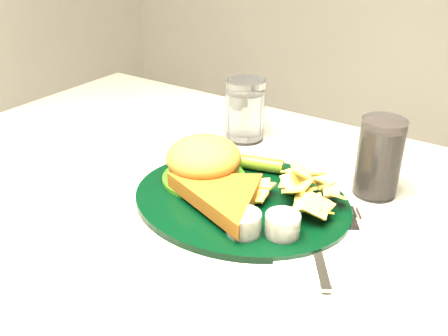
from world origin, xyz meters
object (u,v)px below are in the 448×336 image
(water_glass, at_px, (245,110))
(cola_glass, at_px, (379,158))
(fork_napkin, at_px, (321,250))
(dinner_plate, at_px, (241,182))

(water_glass, distance_m, cola_glass, 0.30)
(fork_napkin, bearing_deg, water_glass, 104.16)
(dinner_plate, xyz_separation_m, fork_napkin, (0.16, -0.05, -0.03))
(fork_napkin, bearing_deg, dinner_plate, 129.66)
(dinner_plate, height_order, cola_glass, cola_glass)
(water_glass, relative_size, cola_glass, 0.95)
(cola_glass, bearing_deg, fork_napkin, -91.30)
(cola_glass, height_order, fork_napkin, cola_glass)
(dinner_plate, distance_m, fork_napkin, 0.17)
(dinner_plate, distance_m, water_glass, 0.25)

